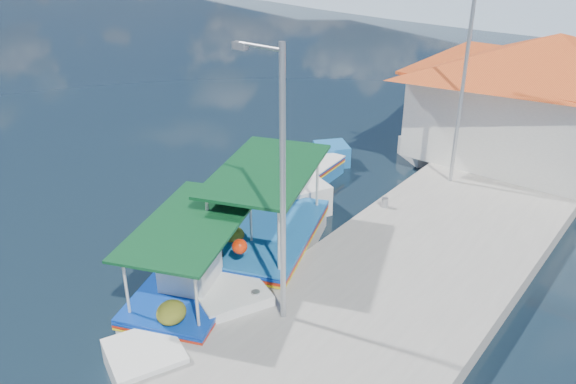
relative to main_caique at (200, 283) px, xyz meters
The scene contains 10 objects.
ground 2.87m from the main_caique, 140.58° to the right, with size 160.00×160.00×0.00m, color black.
quay 5.61m from the main_caique, 48.54° to the left, with size 5.00×44.00×0.50m, color gray.
bollards 3.81m from the main_caique, 64.97° to the left, with size 0.20×17.20×0.30m.
main_caique is the anchor object (origin of this frame).
caique_green_canopy 2.63m from the main_caique, 88.02° to the left, with size 4.04×7.31×2.91m.
caique_blue_hull 7.31m from the main_caique, 105.81° to the left, with size 1.94×5.58×1.00m.
caique_far 14.44m from the main_caique, 90.49° to the left, with size 3.25×7.74×2.76m.
harbor_building 13.99m from the main_caique, 73.11° to the left, with size 10.49×10.49×4.40m.
lamp_post_near 4.11m from the main_caique, ahead, with size 1.21×0.14×6.00m.
lamp_post_far 10.08m from the main_caique, 75.85° to the left, with size 1.21×0.14×6.00m.
Camera 1 is at (11.01, -6.16, 8.59)m, focal length 36.30 mm.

